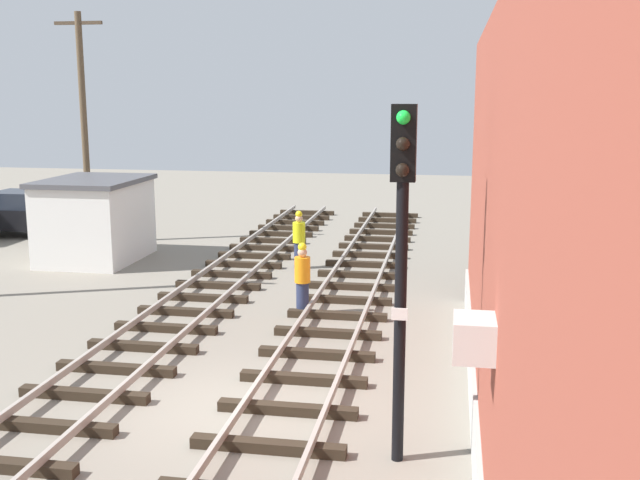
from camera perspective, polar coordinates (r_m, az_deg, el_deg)
The scene contains 9 objects.
ground_plane at distance 14.08m, azimuth -6.82°, elevation -12.44°, with size 80.00×80.00×0.00m, color gray.
track_near_building at distance 13.78m, azimuth -2.43°, elevation -12.34°, with size 2.50×45.21×0.32m.
track_centre at distance 15.02m, azimuth -17.17°, elevation -10.83°, with size 2.50×45.21×0.32m.
signal_mast at distance 11.21m, azimuth 6.10°, elevation -0.31°, with size 0.36×0.40×5.41m.
control_hut at distance 26.60m, azimuth -16.43°, elevation 1.48°, with size 3.00×3.80×2.76m.
parked_car_black at distance 32.10m, azimuth -21.02°, elevation 1.88°, with size 4.20×2.04×1.76m.
utility_pole_far at distance 29.56m, azimuth -17.17°, elevation 8.20°, with size 1.80×0.24×8.39m.
track_worker_foreground at distance 19.32m, azimuth -1.32°, elevation -2.94°, with size 0.40×0.40×1.87m.
track_worker_distant at distance 24.41m, azimuth -1.57°, elevation 0.01°, with size 0.40×0.40×1.87m.
Camera 1 is at (3.81, -12.35, 5.58)m, focal length 42.95 mm.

